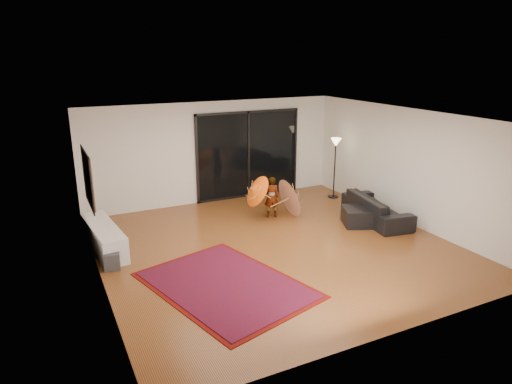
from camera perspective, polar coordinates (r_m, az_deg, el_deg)
floor at (r=9.66m, az=2.45°, el=-6.80°), size 7.00×7.00×0.00m
ceiling at (r=8.92m, az=2.67°, el=9.28°), size 7.00×7.00×0.00m
wall_back at (r=12.29m, az=-5.28°, el=4.97°), size 7.00×0.00×7.00m
wall_front at (r=6.53m, az=17.49°, el=-6.79°), size 7.00×0.00×7.00m
wall_left at (r=8.19m, az=-19.51°, el=-2.11°), size 0.00×7.00×7.00m
wall_right at (r=11.25m, az=18.44°, el=3.04°), size 0.00×7.00×7.00m
sliding_door at (r=12.68m, az=-0.98°, el=4.71°), size 3.06×0.07×2.40m
painting at (r=9.07m, az=-20.27°, el=1.59°), size 0.04×1.28×1.08m
media_console at (r=9.91m, az=-18.51°, el=-5.40°), size 0.68×1.98×0.54m
speaker at (r=9.06m, az=-17.55°, el=-8.20°), size 0.33×0.33×0.32m
persian_rug at (r=8.15m, az=-3.79°, el=-11.50°), size 2.84×3.44×0.02m
sofa at (r=11.40m, az=14.83°, el=-1.95°), size 1.15×2.20×0.61m
ottoman at (r=11.03m, az=12.74°, el=-3.00°), size 0.94×0.94×0.41m
floor_lamp at (r=12.72m, az=9.91°, el=5.07°), size 0.29×0.29×1.68m
child at (r=11.16m, az=1.94°, el=-0.65°), size 0.43×0.35×1.03m
parasol_orange at (r=10.82m, az=-0.50°, el=0.00°), size 0.56×0.79×0.86m
parasol_white at (r=11.32m, az=4.98°, el=-0.50°), size 0.54×0.98×1.00m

